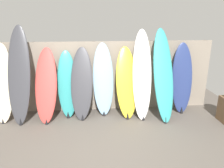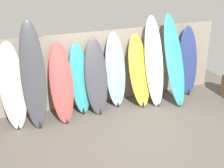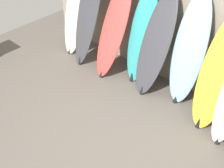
# 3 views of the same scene
# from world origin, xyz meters

# --- Properties ---
(ground) EXTENTS (7.68, 7.68, 0.00)m
(ground) POSITION_xyz_m (0.00, 0.00, 0.00)
(ground) COLOR #5B544C
(fence_back) EXTENTS (6.08, 0.11, 1.80)m
(fence_back) POSITION_xyz_m (-0.00, 2.01, 0.90)
(fence_back) COLOR gray
(fence_back) RESTS_ON ground
(surfboard_cream_0) EXTENTS (0.53, 0.61, 1.81)m
(surfboard_cream_0) POSITION_xyz_m (-2.16, 1.61, 0.89)
(surfboard_cream_0) COLOR beige
(surfboard_cream_0) RESTS_ON ground
(surfboard_charcoal_1) EXTENTS (0.56, 0.75, 2.22)m
(surfboard_charcoal_1) POSITION_xyz_m (-1.72, 1.54, 1.10)
(surfboard_charcoal_1) COLOR #38383D
(surfboard_charcoal_1) RESTS_ON ground
(surfboard_red_2) EXTENTS (0.55, 0.78, 1.71)m
(surfboard_red_2) POSITION_xyz_m (-1.14, 1.54, 0.85)
(surfboard_red_2) COLOR #D13D38
(surfboard_red_2) RESTS_ON ground
(surfboard_teal_3) EXTENTS (0.50, 0.52, 1.61)m
(surfboard_teal_3) POSITION_xyz_m (-0.67, 1.71, 0.79)
(surfboard_teal_3) COLOR teal
(surfboard_teal_3) RESTS_ON ground
(surfboard_charcoal_4) EXTENTS (0.58, 0.67, 1.70)m
(surfboard_charcoal_4) POSITION_xyz_m (-0.31, 1.61, 0.83)
(surfboard_charcoal_4) COLOR #38383D
(surfboard_charcoal_4) RESTS_ON ground
(surfboard_skyblue_5) EXTENTS (0.53, 0.44, 1.79)m
(surfboard_skyblue_5) POSITION_xyz_m (0.21, 1.72, 0.89)
(surfboard_skyblue_5) COLOR #8CB7D6
(surfboard_skyblue_5) RESTS_ON ground
(surfboard_yellow_6) EXTENTS (0.54, 0.70, 1.70)m
(surfboard_yellow_6) POSITION_xyz_m (0.77, 1.59, 0.84)
(surfboard_yellow_6) COLOR yellow
(surfboard_yellow_6) RESTS_ON ground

